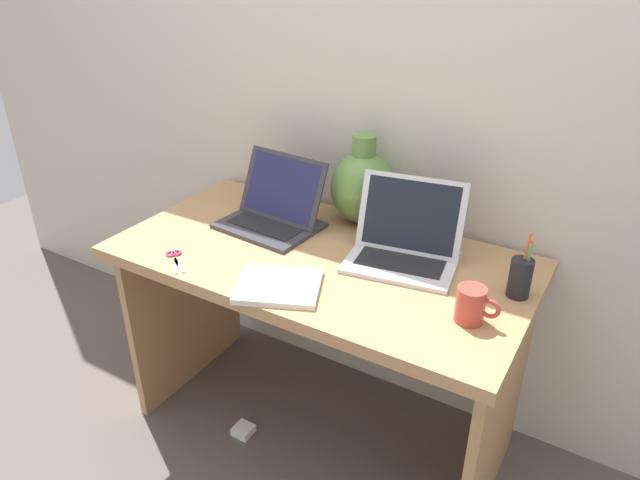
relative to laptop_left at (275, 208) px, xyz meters
name	(u,v)px	position (x,y,z in m)	size (l,w,h in m)	color
ground_plane	(320,427)	(0.25, -0.11, -0.82)	(6.00, 6.00, 0.00)	#564C47
back_wall	(379,92)	(0.25, 0.28, 0.38)	(4.40, 0.04, 2.40)	beige
desk	(320,299)	(0.25, -0.11, -0.24)	(1.33, 0.70, 0.76)	#AD7F51
laptop_left	(275,208)	(0.00, 0.00, 0.00)	(0.35, 0.28, 0.24)	#333338
laptop_right	(406,240)	(0.49, 0.00, 0.00)	(0.37, 0.31, 0.25)	silver
green_vase	(363,186)	(0.25, 0.18, 0.07)	(0.23, 0.23, 0.32)	#5B843D
notebook_stack	(279,286)	(0.25, -0.35, -0.05)	(0.24, 0.20, 0.02)	silver
coffee_mug	(471,305)	(0.77, -0.22, -0.01)	(0.12, 0.08, 0.10)	#B23D33
pen_cup	(520,277)	(0.85, -0.03, 0.00)	(0.06, 0.06, 0.19)	black
scissors	(175,258)	(-0.13, -0.37, -0.06)	(0.13, 0.12, 0.01)	#B7B7BC
power_brick	(243,430)	(0.01, -0.28, -0.81)	(0.07, 0.07, 0.03)	white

